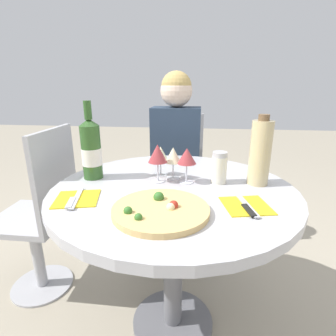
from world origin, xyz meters
The scene contains 15 objects.
ground_plane centered at (0.00, 0.00, 0.00)m, with size 12.00×12.00×0.00m, color #9E937F.
dining_table centered at (0.00, 0.00, 0.60)m, with size 0.98×0.98×0.72m.
chair_behind_diner centered at (-0.06, 0.81, 0.44)m, with size 0.37×0.37×0.91m.
seated_diner centered at (-0.06, 0.68, 0.56)m, with size 0.32×0.41×1.19m.
chair_empty_side centered at (-0.71, 0.16, 0.44)m, with size 0.37×0.37×0.91m.
pizza_large centered at (-0.02, -0.23, 0.73)m, with size 0.31×0.31×0.05m.
wine_bottle centered at (-0.36, 0.07, 0.84)m, with size 0.09×0.09×0.33m.
tall_carafe centered at (0.34, 0.07, 0.85)m, with size 0.08×0.08×0.29m.
sugar_shaker centered at (0.18, 0.07, 0.78)m, with size 0.06×0.06×0.13m.
wine_glass_center centered at (-0.01, 0.10, 0.82)m, with size 0.07×0.07×0.14m.
wine_glass_front_left centered at (-0.07, 0.05, 0.84)m, with size 0.08×0.08×0.16m.
wine_glass_front_right centered at (0.05, 0.05, 0.83)m, with size 0.08×0.08×0.15m.
wine_glass_back_left centered at (-0.07, 0.14, 0.81)m, with size 0.07×0.07×0.13m.
place_setting_left centered at (-0.33, -0.17, 0.72)m, with size 0.18×0.19×0.01m.
place_setting_right centered at (0.26, -0.15, 0.72)m, with size 0.18×0.19×0.01m.
Camera 1 is at (0.09, -0.98, 1.11)m, focal length 28.00 mm.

